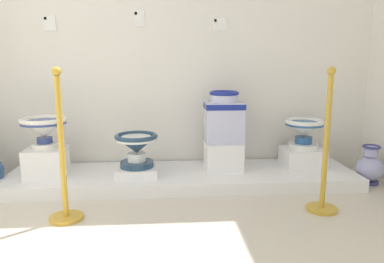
# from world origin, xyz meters

# --- Properties ---
(wall_back) EXTENTS (4.05, 0.06, 3.12)m
(wall_back) POSITION_xyz_m (1.92, 2.47, 1.56)
(wall_back) COLOR white
(wall_back) RESTS_ON ground_plane
(display_platform) EXTENTS (3.18, 0.75, 0.11)m
(display_platform) POSITION_xyz_m (1.92, 2.04, 0.06)
(display_platform) COLOR white
(display_platform) RESTS_ON ground_plane
(plinth_block_leftmost) EXTENTS (0.33, 0.33, 0.25)m
(plinth_block_leftmost) POSITION_xyz_m (0.72, 1.99, 0.24)
(plinth_block_leftmost) COLOR white
(plinth_block_leftmost) RESTS_ON display_platform
(antique_toilet_leftmost) EXTENTS (0.40, 0.40, 0.27)m
(antique_toilet_leftmost) POSITION_xyz_m (0.72, 1.99, 0.55)
(antique_toilet_leftmost) COLOR white
(antique_toilet_leftmost) RESTS_ON plinth_block_leftmost
(plinth_block_squat_floral) EXTENTS (0.37, 0.33, 0.07)m
(plinth_block_squat_floral) POSITION_xyz_m (1.51, 1.98, 0.15)
(plinth_block_squat_floral) COLOR white
(plinth_block_squat_floral) RESTS_ON display_platform
(antique_toilet_squat_floral) EXTENTS (0.38, 0.38, 0.30)m
(antique_toilet_squat_floral) POSITION_xyz_m (1.51, 1.98, 0.38)
(antique_toilet_squat_floral) COLOR navy
(antique_toilet_squat_floral) RESTS_ON plinth_block_squat_floral
(plinth_block_broad_patterned) EXTENTS (0.33, 0.36, 0.26)m
(plinth_block_broad_patterned) POSITION_xyz_m (2.32, 2.13, 0.24)
(plinth_block_broad_patterned) COLOR white
(plinth_block_broad_patterned) RESTS_ON display_platform
(antique_toilet_broad_patterned) EXTENTS (0.36, 0.29, 0.48)m
(antique_toilet_broad_patterned) POSITION_xyz_m (2.32, 2.13, 0.61)
(antique_toilet_broad_patterned) COLOR silver
(antique_toilet_broad_patterned) RESTS_ON plinth_block_broad_patterned
(plinth_block_tall_cobalt) EXTENTS (0.37, 0.33, 0.18)m
(plinth_block_tall_cobalt) POSITION_xyz_m (3.09, 2.14, 0.20)
(plinth_block_tall_cobalt) COLOR white
(plinth_block_tall_cobalt) RESTS_ON display_platform
(antique_toilet_tall_cobalt) EXTENTS (0.37, 0.37, 0.28)m
(antique_toilet_tall_cobalt) POSITION_xyz_m (3.09, 2.14, 0.47)
(antique_toilet_tall_cobalt) COLOR white
(antique_toilet_tall_cobalt) RESTS_ON plinth_block_tall_cobalt
(info_placard_first) EXTENTS (0.11, 0.01, 0.14)m
(info_placard_first) POSITION_xyz_m (0.70, 2.43, 1.47)
(info_placard_first) COLOR white
(info_placard_second) EXTENTS (0.10, 0.01, 0.15)m
(info_placard_second) POSITION_xyz_m (1.54, 2.43, 1.52)
(info_placard_second) COLOR white
(info_placard_third) EXTENTS (0.14, 0.01, 0.12)m
(info_placard_third) POSITION_xyz_m (2.31, 2.43, 1.47)
(info_placard_third) COLOR white
(decorative_vase_companion) EXTENTS (0.24, 0.24, 0.36)m
(decorative_vase_companion) POSITION_xyz_m (3.65, 1.91, 0.16)
(decorative_vase_companion) COLOR navy
(decorative_vase_companion) RESTS_ON ground_plane
(stanchion_post_near_left) EXTENTS (0.24, 0.24, 1.08)m
(stanchion_post_near_left) POSITION_xyz_m (1.05, 1.32, 0.35)
(stanchion_post_near_left) COLOR gold
(stanchion_post_near_left) RESTS_ON ground_plane
(stanchion_post_near_right) EXTENTS (0.23, 0.23, 1.08)m
(stanchion_post_near_right) POSITION_xyz_m (2.95, 1.34, 0.35)
(stanchion_post_near_right) COLOR gold
(stanchion_post_near_right) RESTS_ON ground_plane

